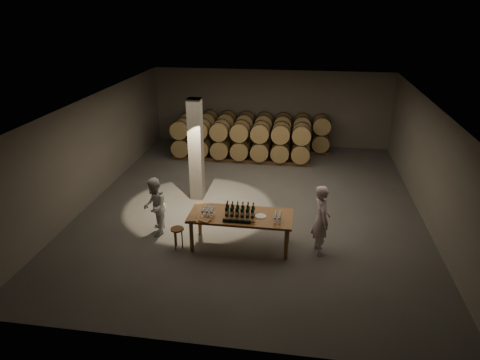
# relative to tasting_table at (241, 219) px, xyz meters

# --- Properties ---
(room) EXTENTS (12.00, 12.00, 12.00)m
(room) POSITION_rel_tasting_table_xyz_m (-1.80, 2.70, 0.80)
(room) COLOR #54524F
(room) RESTS_ON ground
(tasting_table) EXTENTS (2.60, 1.10, 0.90)m
(tasting_table) POSITION_rel_tasting_table_xyz_m (0.00, 0.00, 0.00)
(tasting_table) COLOR brown
(tasting_table) RESTS_ON ground
(barrel_stack_back) EXTENTS (6.26, 0.95, 1.57)m
(barrel_stack_back) POSITION_rel_tasting_table_xyz_m (-0.57, 7.70, 0.03)
(barrel_stack_back) COLOR brown
(barrel_stack_back) RESTS_ON ground
(barrel_stack_front) EXTENTS (5.48, 0.95, 1.57)m
(barrel_stack_front) POSITION_rel_tasting_table_xyz_m (-0.96, 6.30, 0.03)
(barrel_stack_front) COLOR brown
(barrel_stack_front) RESTS_ON ground
(bottle_cluster) EXTENTS (0.74, 0.24, 0.35)m
(bottle_cluster) POSITION_rel_tasting_table_xyz_m (-0.02, -0.03, 0.23)
(bottle_cluster) COLOR black
(bottle_cluster) RESTS_ON tasting_table
(lying_bottles) EXTENTS (0.79, 0.09, 0.09)m
(lying_bottles) POSITION_rel_tasting_table_xyz_m (-0.02, -0.40, 0.15)
(lying_bottles) COLOR black
(lying_bottles) RESTS_ON tasting_table
(glass_cluster_left) EXTENTS (0.31, 0.31, 0.18)m
(glass_cluster_left) POSITION_rel_tasting_table_xyz_m (-0.82, -0.10, 0.23)
(glass_cluster_left) COLOR silver
(glass_cluster_left) RESTS_ON tasting_table
(glass_cluster_right) EXTENTS (0.19, 0.41, 0.17)m
(glass_cluster_right) POSITION_rel_tasting_table_xyz_m (0.93, -0.12, 0.22)
(glass_cluster_right) COLOR silver
(glass_cluster_right) RESTS_ON tasting_table
(plate) EXTENTS (0.28, 0.28, 0.02)m
(plate) POSITION_rel_tasting_table_xyz_m (0.50, -0.01, 0.11)
(plate) COLOR white
(plate) RESTS_ON tasting_table
(notebook_near) EXTENTS (0.30, 0.27, 0.03)m
(notebook_near) POSITION_rel_tasting_table_xyz_m (-0.82, -0.44, 0.12)
(notebook_near) COLOR #915C35
(notebook_near) RESTS_ON tasting_table
(notebook_corner) EXTENTS (0.27, 0.32, 0.02)m
(notebook_corner) POSITION_rel_tasting_table_xyz_m (-1.15, -0.40, 0.12)
(notebook_corner) COLOR #915C35
(notebook_corner) RESTS_ON tasting_table
(pen) EXTENTS (0.13, 0.02, 0.01)m
(pen) POSITION_rel_tasting_table_xyz_m (-0.71, -0.45, 0.11)
(pen) COLOR black
(pen) RESTS_ON tasting_table
(stool) EXTENTS (0.33, 0.33, 0.56)m
(stool) POSITION_rel_tasting_table_xyz_m (-1.58, -0.32, -0.34)
(stool) COLOR brown
(stool) RESTS_ON ground
(person_man) EXTENTS (0.59, 0.75, 1.81)m
(person_man) POSITION_rel_tasting_table_xyz_m (1.99, 0.04, 0.11)
(person_man) COLOR silver
(person_man) RESTS_ON ground
(person_woman) EXTENTS (0.77, 0.90, 1.60)m
(person_woman) POSITION_rel_tasting_table_xyz_m (-2.37, 0.31, 0.00)
(person_woman) COLOR silver
(person_woman) RESTS_ON ground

